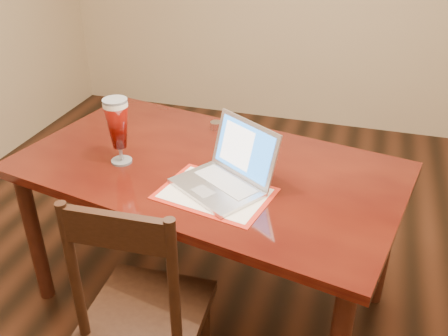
% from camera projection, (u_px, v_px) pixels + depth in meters
% --- Properties ---
extents(ground, '(5.00, 5.00, 0.00)m').
position_uv_depth(ground, '(232.00, 312.00, 2.59)').
color(ground, black).
rests_on(ground, ground).
extents(dining_table, '(1.90, 1.30, 1.13)m').
position_uv_depth(dining_table, '(206.00, 182.00, 2.33)').
color(dining_table, '#471209').
rests_on(dining_table, ground).
extents(dining_chair, '(0.47, 0.45, 1.06)m').
position_uv_depth(dining_chair, '(144.00, 312.00, 1.93)').
color(dining_chair, black).
rests_on(dining_chair, ground).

